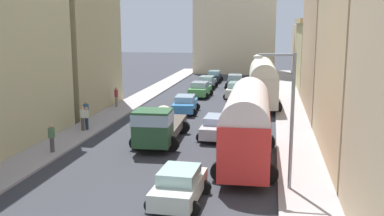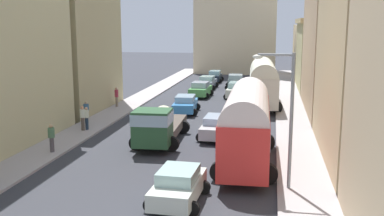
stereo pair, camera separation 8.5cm
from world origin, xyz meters
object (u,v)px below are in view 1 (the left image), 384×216
Objects in this scene: car_6 at (236,90)px; streetlamp_near at (286,109)px; car_2 at (207,82)px; car_7 at (235,82)px; car_3 at (214,76)px; pedestrian_0 at (87,118)px; car_5 at (217,127)px; parked_bus_1 at (263,81)px; cargo_truck_0 at (158,125)px; car_0 at (185,104)px; pedestrian_1 at (116,96)px; pedestrian_2 at (52,137)px; car_1 at (200,89)px; parked_bus_0 at (247,122)px; car_4 at (179,186)px; pedestrian_4 at (86,112)px; pedestrian_3 at (83,117)px.

streetlamp_near is at bearing -80.74° from car_6.
car_2 is 3.26m from car_7.
pedestrian_0 is at bearing -100.67° from car_3.
parked_bus_1 is at bearing 77.24° from car_5.
cargo_truck_0 is at bearing 138.71° from streetlamp_near.
car_0 is 0.69× the size of streetlamp_near.
car_7 reaches higher than car_3.
pedestrian_2 is (1.21, -14.38, -0.07)m from pedestrian_1.
car_1 is at bearing -115.42° from car_7.
parked_bus_0 is 1.51× the size of streetlamp_near.
car_7 is 2.19× the size of pedestrian_2.
car_6 is at bearing 89.57° from car_4.
pedestrian_4 is at bearing 148.61° from parked_bus_0.
pedestrian_3 is at bearing -100.96° from car_3.
parked_bus_1 reaches higher than car_7.
car_1 is 2.05× the size of pedestrian_3.
pedestrian_1 is (-9.40, -13.77, 0.26)m from car_7.
car_1 is 0.99× the size of car_3.
pedestrian_0 is at bearing 51.46° from pedestrian_3.
car_0 is 8.66m from car_5.
car_0 is 2.31× the size of pedestrian_3.
pedestrian_2 reaches higher than car_0.
car_0 is 2.46× the size of pedestrian_0.
car_4 is at bearing -91.05° from car_5.
pedestrian_4 is (-0.84, 1.91, 0.02)m from pedestrian_0.
pedestrian_1 is at bearing -124.32° from car_7.
car_4 is (-2.91, -23.11, -1.59)m from parked_bus_1.
cargo_truck_0 is 3.99× the size of pedestrian_1.
car_3 is at bearing 95.11° from car_4.
car_1 is 16.67m from car_5.
car_2 is (-6.12, 27.77, -1.59)m from parked_bus_0.
pedestrian_1 reaches higher than car_2.
car_7 is at bearing 64.58° from car_1.
car_2 is 2.39× the size of pedestrian_0.
car_2 is at bearing 102.42° from parked_bus_0.
cargo_truck_0 reaches higher than car_1.
car_2 is 2.34× the size of pedestrian_2.
car_4 is (3.40, -19.03, 0.00)m from car_0.
car_5 is (3.86, -22.37, 0.00)m from car_2.
car_4 is 11.16m from car_5.
car_0 is at bearing 100.14° from car_4.
pedestrian_4 reaches higher than car_4.
streetlamp_near is (12.94, -3.49, 2.72)m from pedestrian_2.
streetlamp_near reaches higher than parked_bus_0.
parked_bus_0 reaches higher than pedestrian_2.
car_0 is 9.50m from pedestrian_0.
car_1 is 2.19× the size of pedestrian_0.
parked_bus_0 is 12.73m from pedestrian_3.
pedestrian_2 reaches higher than car_6.
pedestrian_0 reaches higher than car_2.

